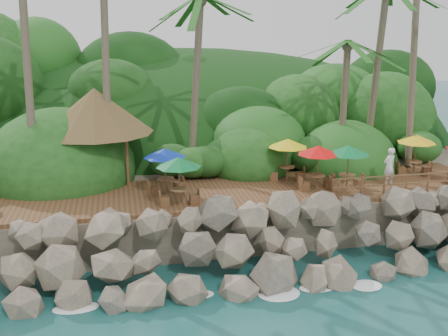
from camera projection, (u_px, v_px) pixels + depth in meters
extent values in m
plane|color=#19514F|center=(257.00, 297.00, 19.40)|extent=(140.00, 140.00, 0.00)
cube|color=gray|center=(193.00, 163.00, 34.22)|extent=(32.00, 25.20, 2.10)
ellipsoid|color=#143811|center=(180.00, 152.00, 41.58)|extent=(44.80, 28.00, 15.40)
cube|color=brown|center=(224.00, 192.00, 24.48)|extent=(26.00, 5.00, 0.20)
ellipsoid|color=white|center=(3.00, 319.00, 17.90)|extent=(1.20, 0.80, 0.06)
ellipsoid|color=white|center=(92.00, 309.00, 18.49)|extent=(1.20, 0.80, 0.06)
ellipsoid|color=white|center=(176.00, 300.00, 19.08)|extent=(1.20, 0.80, 0.06)
ellipsoid|color=white|center=(255.00, 292.00, 19.67)|extent=(1.20, 0.80, 0.06)
ellipsoid|color=white|center=(329.00, 284.00, 20.26)|extent=(1.20, 0.80, 0.06)
ellipsoid|color=white|center=(398.00, 277.00, 20.85)|extent=(1.20, 0.80, 0.06)
cylinder|color=brown|center=(28.00, 75.00, 23.53)|extent=(0.43, 2.06, 10.62)
cylinder|color=brown|center=(106.00, 73.00, 24.97)|extent=(0.67, 2.65, 10.48)
cylinder|color=brown|center=(196.00, 89.00, 26.14)|extent=(1.02, 1.05, 8.89)
cylinder|color=brown|center=(344.00, 107.00, 27.48)|extent=(0.63, 0.89, 6.74)
ellipsoid|color=#23601E|center=(348.00, 42.00, 26.59)|extent=(6.00, 6.00, 2.40)
cylinder|color=brown|center=(414.00, 54.00, 27.73)|extent=(0.85, 2.09, 11.98)
cylinder|color=brown|center=(376.00, 78.00, 27.42)|extent=(0.66, 1.77, 9.60)
cylinder|color=brown|center=(67.00, 165.00, 24.38)|extent=(0.16, 0.16, 2.40)
cylinder|color=brown|center=(127.00, 161.00, 24.93)|extent=(0.16, 0.16, 2.40)
cylinder|color=brown|center=(71.00, 151.00, 27.02)|extent=(0.16, 0.16, 2.40)
cylinder|color=brown|center=(126.00, 148.00, 27.58)|extent=(0.16, 0.16, 2.40)
cone|color=brown|center=(95.00, 111.00, 25.37)|extent=(5.63, 5.63, 2.20)
cylinder|color=brown|center=(179.00, 197.00, 22.40)|extent=(0.07, 0.07, 0.69)
cylinder|color=brown|center=(179.00, 189.00, 22.30)|extent=(0.79, 0.79, 0.05)
cylinder|color=brown|center=(179.00, 182.00, 22.21)|extent=(0.05, 0.05, 2.06)
cone|color=#0B672F|center=(179.00, 162.00, 21.98)|extent=(1.97, 1.97, 0.42)
cube|color=brown|center=(164.00, 201.00, 22.29)|extent=(0.40, 0.40, 0.43)
cube|color=brown|center=(194.00, 199.00, 22.57)|extent=(0.40, 0.40, 0.43)
cylinder|color=brown|center=(317.00, 182.00, 24.52)|extent=(0.07, 0.07, 0.69)
cylinder|color=brown|center=(317.00, 175.00, 24.43)|extent=(0.79, 0.79, 0.05)
cylinder|color=brown|center=(317.00, 168.00, 24.34)|extent=(0.05, 0.05, 2.06)
cone|color=red|center=(318.00, 150.00, 24.11)|extent=(1.97, 1.97, 0.42)
cube|color=brown|center=(304.00, 186.00, 24.37)|extent=(0.43, 0.43, 0.43)
cube|color=brown|center=(329.00, 184.00, 24.75)|extent=(0.43, 0.43, 0.43)
cylinder|color=brown|center=(347.00, 182.00, 24.57)|extent=(0.07, 0.07, 0.69)
cylinder|color=brown|center=(347.00, 175.00, 24.47)|extent=(0.79, 0.79, 0.05)
cylinder|color=brown|center=(348.00, 168.00, 24.39)|extent=(0.05, 0.05, 2.06)
cone|color=#0C6E36|center=(349.00, 150.00, 24.15)|extent=(1.97, 1.97, 0.42)
cube|color=brown|center=(334.00, 186.00, 24.41)|extent=(0.43, 0.43, 0.43)
cube|color=brown|center=(359.00, 183.00, 24.79)|extent=(0.43, 0.43, 0.43)
cylinder|color=brown|center=(287.00, 174.00, 25.97)|extent=(0.07, 0.07, 0.69)
cylinder|color=brown|center=(287.00, 167.00, 25.88)|extent=(0.79, 0.79, 0.05)
cylinder|color=brown|center=(287.00, 160.00, 25.79)|extent=(0.05, 0.05, 2.06)
cone|color=yellow|center=(288.00, 143.00, 25.55)|extent=(1.97, 1.97, 0.42)
cube|color=brown|center=(274.00, 176.00, 26.03)|extent=(0.48, 0.48, 0.43)
cube|color=brown|center=(300.00, 176.00, 25.98)|extent=(0.48, 0.48, 0.43)
cylinder|color=brown|center=(414.00, 168.00, 26.95)|extent=(0.07, 0.07, 0.69)
cylinder|color=brown|center=(414.00, 162.00, 26.85)|extent=(0.79, 0.79, 0.05)
cylinder|color=brown|center=(415.00, 156.00, 26.77)|extent=(0.05, 0.05, 2.06)
cone|color=yellow|center=(417.00, 139.00, 26.53)|extent=(1.97, 1.97, 0.42)
cube|color=brown|center=(401.00, 171.00, 26.96)|extent=(0.46, 0.46, 0.43)
cube|color=brown|center=(426.00, 171.00, 27.00)|extent=(0.46, 0.46, 0.43)
cylinder|color=brown|center=(166.00, 186.00, 24.00)|extent=(0.07, 0.07, 0.69)
cylinder|color=brown|center=(166.00, 178.00, 23.91)|extent=(0.79, 0.79, 0.05)
cylinder|color=brown|center=(165.00, 172.00, 23.82)|extent=(0.05, 0.05, 2.06)
cone|color=#0C2A9D|center=(165.00, 153.00, 23.59)|extent=(1.97, 1.97, 0.42)
cube|color=brown|center=(153.00, 191.00, 23.70)|extent=(0.51, 0.51, 0.43)
cube|color=brown|center=(178.00, 186.00, 24.38)|extent=(0.51, 0.51, 0.43)
cylinder|color=brown|center=(339.00, 189.00, 23.03)|extent=(0.10, 0.10, 1.00)
cylinder|color=brown|center=(362.00, 187.00, 23.25)|extent=(0.10, 0.10, 1.00)
cylinder|color=brown|center=(384.00, 186.00, 23.47)|extent=(0.10, 0.10, 1.00)
cylinder|color=brown|center=(406.00, 184.00, 23.68)|extent=(0.10, 0.10, 1.00)
cylinder|color=brown|center=(428.00, 183.00, 23.90)|extent=(0.10, 0.10, 1.00)
cube|color=brown|center=(396.00, 176.00, 23.46)|extent=(6.10, 0.06, 0.06)
cube|color=brown|center=(395.00, 184.00, 23.56)|extent=(6.10, 0.06, 0.06)
imported|color=white|center=(389.00, 166.00, 25.12)|extent=(0.77, 0.62, 1.85)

